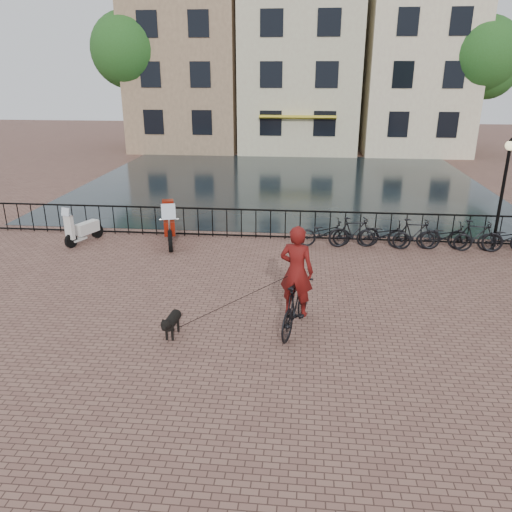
# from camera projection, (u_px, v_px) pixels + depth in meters

# --- Properties ---
(ground) EXTENTS (100.00, 100.00, 0.00)m
(ground) POSITION_uv_depth(u_px,v_px,m) (241.00, 368.00, 9.63)
(ground) COLOR brown
(ground) RESTS_ON ground
(canal_water) EXTENTS (20.00, 20.00, 0.00)m
(canal_water) POSITION_uv_depth(u_px,v_px,m) (283.00, 182.00, 25.78)
(canal_water) COLOR black
(canal_water) RESTS_ON ground
(railing) EXTENTS (20.00, 0.05, 1.02)m
(railing) POSITION_uv_depth(u_px,v_px,m) (271.00, 224.00, 16.92)
(railing) COLOR black
(railing) RESTS_ON ground
(canal_house_left) EXTENTS (7.50, 9.00, 12.80)m
(canal_house_left) POSITION_uv_depth(u_px,v_px,m) (190.00, 57.00, 36.10)
(canal_house_left) COLOR #80664A
(canal_house_left) RESTS_ON ground
(canal_house_mid) EXTENTS (8.00, 9.50, 11.80)m
(canal_house_mid) POSITION_uv_depth(u_px,v_px,m) (300.00, 64.00, 35.53)
(canal_house_mid) COLOR #C0B091
(canal_house_mid) RESTS_ON ground
(canal_house_right) EXTENTS (7.00, 9.00, 13.30)m
(canal_house_right) POSITION_uv_depth(u_px,v_px,m) (416.00, 52.00, 34.53)
(canal_house_right) COLOR beige
(canal_house_right) RESTS_ON ground
(tree_far_left) EXTENTS (5.04, 5.04, 9.27)m
(tree_far_left) POSITION_uv_depth(u_px,v_px,m) (129.00, 50.00, 33.51)
(tree_far_left) COLOR black
(tree_far_left) RESTS_ON ground
(tree_far_right) EXTENTS (4.76, 4.76, 8.76)m
(tree_far_right) POSITION_uv_depth(u_px,v_px,m) (482.00, 55.00, 31.51)
(tree_far_right) COLOR black
(tree_far_right) RESTS_ON ground
(lamp_post) EXTENTS (0.30, 0.30, 3.45)m
(lamp_post) POSITION_uv_depth(u_px,v_px,m) (505.00, 176.00, 15.23)
(lamp_post) COLOR black
(lamp_post) RESTS_ON ground
(cyclist) EXTENTS (1.08, 2.13, 2.80)m
(cyclist) POSITION_uv_depth(u_px,v_px,m) (296.00, 285.00, 10.69)
(cyclist) COLOR black
(cyclist) RESTS_ON ground
(dog) EXTENTS (0.35, 0.89, 0.59)m
(dog) POSITION_uv_depth(u_px,v_px,m) (172.00, 323.00, 10.71)
(dog) COLOR black
(dog) RESTS_ON ground
(motorcycle) EXTENTS (1.14, 2.32, 1.61)m
(motorcycle) POSITION_uv_depth(u_px,v_px,m) (169.00, 220.00, 16.39)
(motorcycle) COLOR maroon
(motorcycle) RESTS_ON ground
(scooter) EXTENTS (0.95, 1.53, 1.37)m
(scooter) POSITION_uv_depth(u_px,v_px,m) (83.00, 223.00, 16.47)
(scooter) COLOR silver
(scooter) RESTS_ON ground
(parked_bike_0) EXTENTS (1.78, 0.81, 0.90)m
(parked_bike_0) POSITION_uv_depth(u_px,v_px,m) (324.00, 233.00, 16.21)
(parked_bike_0) COLOR black
(parked_bike_0) RESTS_ON ground
(parked_bike_1) EXTENTS (1.72, 0.72, 1.00)m
(parked_bike_1) POSITION_uv_depth(u_px,v_px,m) (354.00, 232.00, 16.11)
(parked_bike_1) COLOR black
(parked_bike_1) RESTS_ON ground
(parked_bike_2) EXTENTS (1.78, 0.80, 0.90)m
(parked_bike_2) POSITION_uv_depth(u_px,v_px,m) (384.00, 235.00, 16.04)
(parked_bike_2) COLOR black
(parked_bike_2) RESTS_ON ground
(parked_bike_3) EXTENTS (1.67, 0.50, 1.00)m
(parked_bike_3) POSITION_uv_depth(u_px,v_px,m) (414.00, 234.00, 15.93)
(parked_bike_3) COLOR black
(parked_bike_3) RESTS_ON ground
(parked_bike_4) EXTENTS (1.76, 0.75, 0.90)m
(parked_bike_4) POSITION_uv_depth(u_px,v_px,m) (445.00, 236.00, 15.86)
(parked_bike_4) COLOR black
(parked_bike_4) RESTS_ON ground
(parked_bike_5) EXTENTS (1.72, 0.72, 1.00)m
(parked_bike_5) POSITION_uv_depth(u_px,v_px,m) (476.00, 236.00, 15.76)
(parked_bike_5) COLOR black
(parked_bike_5) RESTS_ON ground
(parked_bike_6) EXTENTS (1.75, 0.71, 0.90)m
(parked_bike_6) POSITION_uv_depth(u_px,v_px,m) (507.00, 238.00, 15.69)
(parked_bike_6) COLOR black
(parked_bike_6) RESTS_ON ground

